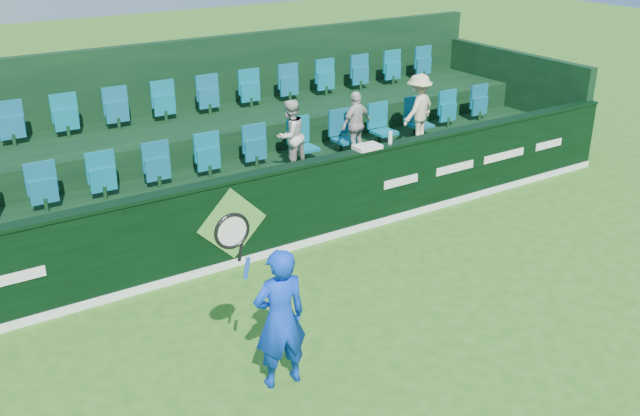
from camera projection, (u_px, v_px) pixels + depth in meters
ground at (401, 412)px, 7.50m from camera, size 60.00×60.00×0.00m
sponsor_hoarding at (229, 223)px, 10.32m from camera, size 16.00×0.25×1.35m
stand_tier_front at (199, 214)px, 11.27m from camera, size 16.00×2.00×0.80m
stand_tier_back at (154, 165)px, 12.64m from camera, size 16.00×1.80×1.30m
stand_rear at (142, 128)px, 12.76m from camera, size 16.00×4.10×2.60m
seat_row_front at (186, 165)px, 11.31m from camera, size 13.50×0.50×0.60m
seat_row_back at (143, 109)px, 12.50m from camera, size 13.50×0.50×0.60m
tennis_player at (279, 317)px, 7.64m from camera, size 1.10×0.46×2.27m
spectator_left at (290, 136)px, 11.75m from camera, size 0.69×0.60×1.20m
spectator_middle at (356, 124)px, 12.43m from camera, size 0.73×0.42×1.17m
spectator_right at (418, 109)px, 13.10m from camera, size 0.95×0.73×1.29m
towel at (367, 147)px, 11.27m from camera, size 0.42×0.28×0.06m
drinks_bottle at (390, 138)px, 11.47m from camera, size 0.07×0.07×0.21m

